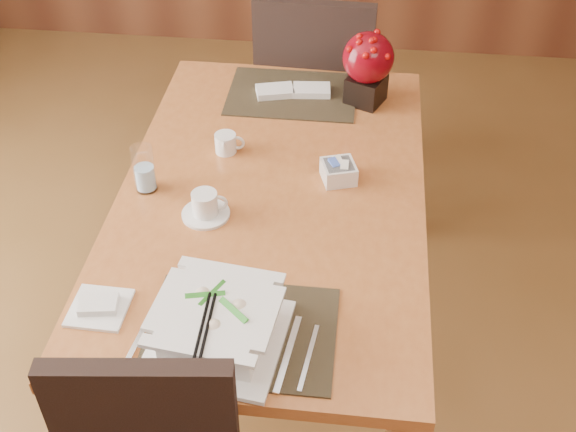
# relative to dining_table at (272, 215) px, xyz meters

# --- Properties ---
(dining_table) EXTENTS (0.90, 1.50, 0.75)m
(dining_table) POSITION_rel_dining_table_xyz_m (0.00, 0.00, 0.00)
(dining_table) COLOR #AD6130
(dining_table) RESTS_ON ground
(placemat_near) EXTENTS (0.45, 0.33, 0.01)m
(placemat_near) POSITION_rel_dining_table_xyz_m (0.00, -0.55, 0.10)
(placemat_near) COLOR black
(placemat_near) RESTS_ON dining_table
(placemat_far) EXTENTS (0.45, 0.33, 0.01)m
(placemat_far) POSITION_rel_dining_table_xyz_m (0.00, 0.55, 0.10)
(placemat_far) COLOR black
(placemat_far) RESTS_ON dining_table
(soup_setting) EXTENTS (0.34, 0.34, 0.12)m
(soup_setting) POSITION_rel_dining_table_xyz_m (-0.05, -0.58, 0.16)
(soup_setting) COLOR silver
(soup_setting) RESTS_ON dining_table
(coffee_cup) EXTENTS (0.14, 0.14, 0.08)m
(coffee_cup) POSITION_rel_dining_table_xyz_m (-0.17, -0.13, 0.13)
(coffee_cup) COLOR silver
(coffee_cup) RESTS_ON dining_table
(water_glass) EXTENTS (0.07, 0.07, 0.15)m
(water_glass) POSITION_rel_dining_table_xyz_m (-0.37, -0.03, 0.17)
(water_glass) COLOR silver
(water_glass) RESTS_ON dining_table
(creamer_jug) EXTENTS (0.09, 0.09, 0.06)m
(creamer_jug) POSITION_rel_dining_table_xyz_m (-0.17, 0.18, 0.13)
(creamer_jug) COLOR silver
(creamer_jug) RESTS_ON dining_table
(sugar_caddy) EXTENTS (0.12, 0.12, 0.06)m
(sugar_caddy) POSITION_rel_dining_table_xyz_m (0.19, 0.08, 0.13)
(sugar_caddy) COLOR silver
(sugar_caddy) RESTS_ON dining_table
(berry_decor) EXTENTS (0.17, 0.17, 0.26)m
(berry_decor) POSITION_rel_dining_table_xyz_m (0.26, 0.53, 0.24)
(berry_decor) COLOR black
(berry_decor) RESTS_ON dining_table
(napkins_far) EXTENTS (0.27, 0.13, 0.02)m
(napkins_far) POSITION_rel_dining_table_xyz_m (0.01, 0.55, 0.11)
(napkins_far) COLOR silver
(napkins_far) RESTS_ON dining_table
(bread_plate) EXTENTS (0.14, 0.14, 0.01)m
(bread_plate) POSITION_rel_dining_table_xyz_m (-0.36, -0.52, 0.10)
(bread_plate) COLOR silver
(bread_plate) RESTS_ON dining_table
(far_chair) EXTENTS (0.48, 0.49, 1.00)m
(far_chair) POSITION_rel_dining_table_xyz_m (0.06, 0.89, -0.09)
(far_chair) COLOR black
(far_chair) RESTS_ON ground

